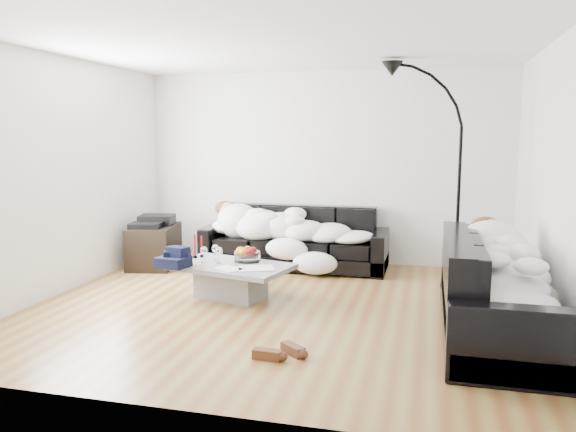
% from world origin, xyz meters
% --- Properties ---
extents(ground, '(5.00, 5.00, 0.00)m').
position_xyz_m(ground, '(0.00, 0.00, 0.00)').
color(ground, brown).
rests_on(ground, ground).
extents(wall_back, '(5.00, 0.02, 2.60)m').
position_xyz_m(wall_back, '(0.00, 2.25, 1.30)').
color(wall_back, silver).
rests_on(wall_back, ground).
extents(wall_left, '(0.02, 4.50, 2.60)m').
position_xyz_m(wall_left, '(-2.50, 0.00, 1.30)').
color(wall_left, silver).
rests_on(wall_left, ground).
extents(wall_right, '(0.02, 4.50, 2.60)m').
position_xyz_m(wall_right, '(2.50, 0.00, 1.30)').
color(wall_right, silver).
rests_on(wall_right, ground).
extents(ceiling, '(5.00, 5.00, 0.00)m').
position_xyz_m(ceiling, '(0.00, 0.00, 2.60)').
color(ceiling, white).
rests_on(ceiling, ground).
extents(sofa_back, '(2.43, 0.84, 0.79)m').
position_xyz_m(sofa_back, '(-0.28, 1.77, 0.40)').
color(sofa_back, black).
rests_on(sofa_back, ground).
extents(sofa_right, '(0.92, 2.15, 0.87)m').
position_xyz_m(sofa_right, '(2.04, -0.38, 0.44)').
color(sofa_right, black).
rests_on(sofa_right, ground).
extents(sleeper_back, '(2.05, 0.71, 0.41)m').
position_xyz_m(sleeper_back, '(-0.28, 1.72, 0.63)').
color(sleeper_back, white).
rests_on(sleeper_back, sofa_back).
extents(sleeper_right, '(0.78, 1.84, 0.45)m').
position_xyz_m(sleeper_right, '(2.04, -0.38, 0.65)').
color(sleeper_right, white).
rests_on(sleeper_right, sofa_right).
extents(teal_cushion, '(0.42, 0.38, 0.20)m').
position_xyz_m(teal_cushion, '(1.98, 0.29, 0.72)').
color(teal_cushion, '#093845').
rests_on(teal_cushion, sofa_right).
extents(coffee_table, '(1.41, 1.02, 0.37)m').
position_xyz_m(coffee_table, '(-0.61, 0.21, 0.18)').
color(coffee_table, '#939699').
rests_on(coffee_table, ground).
extents(fruit_bowl, '(0.29, 0.29, 0.18)m').
position_xyz_m(fruit_bowl, '(-0.48, 0.38, 0.46)').
color(fruit_bowl, white).
rests_on(fruit_bowl, coffee_table).
extents(wine_glass_a, '(0.10, 0.10, 0.18)m').
position_xyz_m(wine_glass_a, '(-0.83, 0.32, 0.46)').
color(wine_glass_a, white).
rests_on(wine_glass_a, coffee_table).
extents(wine_glass_b, '(0.08, 0.08, 0.18)m').
position_xyz_m(wine_glass_b, '(-0.91, 0.20, 0.46)').
color(wine_glass_b, white).
rests_on(wine_glass_b, coffee_table).
extents(wine_glass_c, '(0.08, 0.08, 0.18)m').
position_xyz_m(wine_glass_c, '(-0.74, 0.21, 0.46)').
color(wine_glass_c, white).
rests_on(wine_glass_c, coffee_table).
extents(candle_left, '(0.05, 0.05, 0.27)m').
position_xyz_m(candle_left, '(-1.11, 0.41, 0.50)').
color(candle_left, maroon).
rests_on(candle_left, coffee_table).
extents(candle_right, '(0.04, 0.04, 0.24)m').
position_xyz_m(candle_right, '(-1.05, 0.47, 0.49)').
color(candle_right, maroon).
rests_on(candle_right, coffee_table).
extents(newspaper_a, '(0.44, 0.39, 0.01)m').
position_xyz_m(newspaper_a, '(-0.29, 0.08, 0.38)').
color(newspaper_a, silver).
rests_on(newspaper_a, coffee_table).
extents(newspaper_b, '(0.35, 0.32, 0.01)m').
position_xyz_m(newspaper_b, '(-0.56, -0.01, 0.38)').
color(newspaper_b, silver).
rests_on(newspaper_b, coffee_table).
extents(navy_jacket, '(0.37, 0.32, 0.17)m').
position_xyz_m(navy_jacket, '(-1.12, -0.05, 0.53)').
color(navy_jacket, black).
rests_on(navy_jacket, coffee_table).
extents(shoes, '(0.45, 0.37, 0.09)m').
position_xyz_m(shoes, '(0.32, -1.26, 0.04)').
color(shoes, '#472311').
rests_on(shoes, ground).
extents(av_cabinet, '(0.70, 0.89, 0.55)m').
position_xyz_m(av_cabinet, '(-2.11, 1.34, 0.28)').
color(av_cabinet, black).
rests_on(av_cabinet, ground).
extents(stereo, '(0.50, 0.43, 0.13)m').
position_xyz_m(stereo, '(-2.11, 1.34, 0.62)').
color(stereo, black).
rests_on(stereo, av_cabinet).
extents(floor_lamp, '(0.88, 0.53, 2.25)m').
position_xyz_m(floor_lamp, '(1.75, 1.21, 1.13)').
color(floor_lamp, black).
rests_on(floor_lamp, ground).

